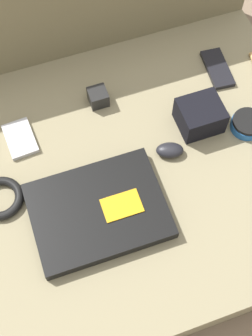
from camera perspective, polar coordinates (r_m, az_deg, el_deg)
name	(u,v)px	position (r m, az deg, el deg)	size (l,w,h in m)	color
ground_plane	(126,193)	(1.27, 0.00, -3.12)	(8.00, 8.00, 0.00)	#7A6651
couch_seat	(126,183)	(1.21, 0.00, -1.85)	(1.01, 0.79, 0.13)	#847A5B
couch_backrest	(66,5)	(1.36, -7.32, 19.11)	(1.01, 0.20, 0.44)	#756B4C
laptop	(98,211)	(1.09, -3.38, -5.24)	(0.31, 0.23, 0.03)	black
computer_mouse	(170,150)	(1.16, 5.36, 2.17)	(0.08, 0.06, 0.03)	black
speaker_puck	(247,124)	(1.23, 14.58, 5.23)	(0.08, 0.08, 0.03)	#1E569E
phone_silver	(20,139)	(1.21, -12.78, 3.51)	(0.07, 0.11, 0.01)	#B7B7BC
phone_black	(217,69)	(1.33, 11.07, 11.82)	(0.07, 0.13, 0.01)	black
camera_pouch	(200,116)	(1.20, 9.00, 6.32)	(0.11, 0.10, 0.07)	black
charger_brick	(98,97)	(1.24, -3.45, 8.64)	(0.05, 0.05, 0.04)	black
cable_coil	(0,198)	(1.14, -15.08, -3.59)	(0.11, 0.11, 0.02)	black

